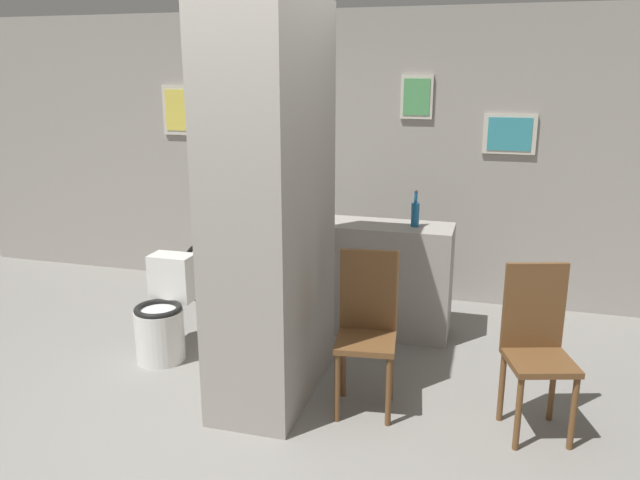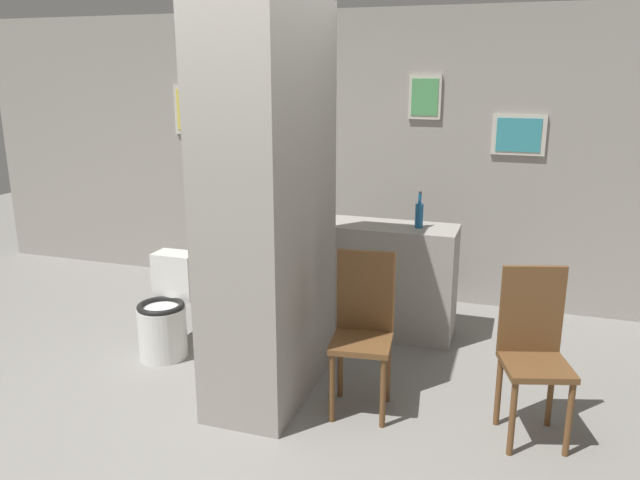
# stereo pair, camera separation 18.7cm
# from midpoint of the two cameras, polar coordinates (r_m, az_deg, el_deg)

# --- Properties ---
(ground_plane) EXTENTS (14.00, 14.00, 0.00)m
(ground_plane) POSITION_cam_midpoint_polar(r_m,az_deg,el_deg) (3.92, -9.64, -16.88)
(ground_plane) COLOR gray
(wall_back) EXTENTS (8.00, 0.09, 2.60)m
(wall_back) POSITION_cam_midpoint_polar(r_m,az_deg,el_deg) (5.85, 0.90, 7.69)
(wall_back) COLOR gray
(wall_back) RESTS_ON ground_plane
(pillar_center) EXTENTS (0.56, 1.11, 2.60)m
(pillar_center) POSITION_cam_midpoint_polar(r_m,az_deg,el_deg) (3.88, -5.87, 3.71)
(pillar_center) COLOR gray
(pillar_center) RESTS_ON ground_plane
(counter_shelf) EXTENTS (1.11, 0.44, 0.90)m
(counter_shelf) POSITION_cam_midpoint_polar(r_m,az_deg,el_deg) (5.05, 4.55, -3.53)
(counter_shelf) COLOR gray
(counter_shelf) RESTS_ON ground_plane
(toilet) EXTENTS (0.36, 0.52, 0.74)m
(toilet) POSITION_cam_midpoint_polar(r_m,az_deg,el_deg) (4.81, -15.20, -6.73)
(toilet) COLOR silver
(toilet) RESTS_ON ground_plane
(chair_near_pillar) EXTENTS (0.40, 0.40, 1.00)m
(chair_near_pillar) POSITION_cam_midpoint_polar(r_m,az_deg,el_deg) (3.91, 2.94, -7.78)
(chair_near_pillar) COLOR brown
(chair_near_pillar) RESTS_ON ground_plane
(chair_by_doorway) EXTENTS (0.45, 0.45, 1.00)m
(chair_by_doorway) POSITION_cam_midpoint_polar(r_m,az_deg,el_deg) (3.84, 17.87, -9.00)
(chair_by_doorway) COLOR brown
(chair_by_doorway) RESTS_ON ground_plane
(bicycle) EXTENTS (1.74, 0.42, 0.72)m
(bicycle) POSITION_cam_midpoint_polar(r_m,az_deg,el_deg) (5.35, -5.32, -3.61)
(bicycle) COLOR black
(bicycle) RESTS_ON ground_plane
(bottle_tall) EXTENTS (0.06, 0.06, 0.29)m
(bottle_tall) POSITION_cam_midpoint_polar(r_m,az_deg,el_deg) (4.85, 7.61, 2.44)
(bottle_tall) COLOR #19598C
(bottle_tall) RESTS_ON counter_shelf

